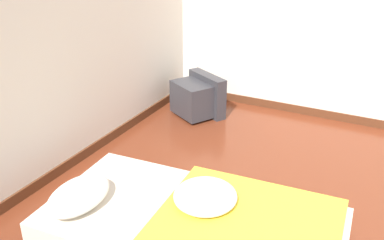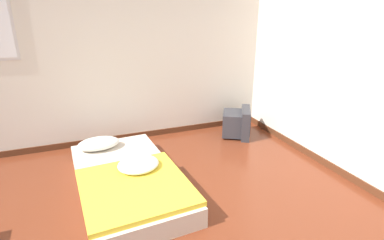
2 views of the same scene
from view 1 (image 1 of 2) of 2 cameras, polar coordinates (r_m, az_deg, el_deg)
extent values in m
cube|color=#562D19|center=(3.55, -22.15, -9.52)|extent=(7.74, 0.02, 0.09)
cube|color=beige|center=(2.91, -0.13, -14.27)|extent=(1.13, 1.99, 0.21)
ellipsoid|color=silver|center=(3.01, -14.83, -9.65)|extent=(0.54, 0.37, 0.14)
cube|color=yellow|center=(2.73, 7.12, -13.99)|extent=(1.10, 1.18, 0.05)
ellipsoid|color=silver|center=(2.87, 1.79, -10.06)|extent=(0.58, 0.56, 0.11)
cube|color=#333338|center=(4.65, -0.07, 2.81)|extent=(0.47, 0.53, 0.36)
cube|color=#333338|center=(4.75, 2.01, 3.52)|extent=(0.38, 0.54, 0.45)
cube|color=black|center=(4.78, 2.65, 3.79)|extent=(0.23, 0.39, 0.32)
camera|label=2|loc=(2.52, 77.49, 4.09)|focal=28.00mm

